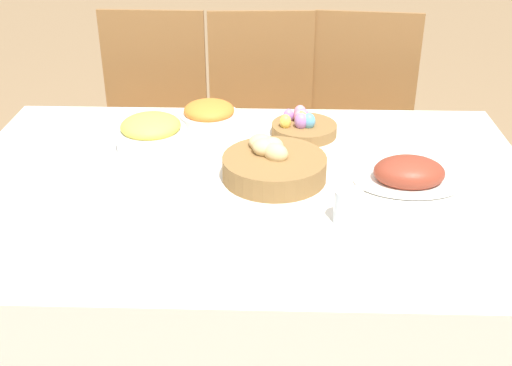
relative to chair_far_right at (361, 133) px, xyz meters
name	(u,v)px	position (x,y,z in m)	size (l,w,h in m)	color
dining_table	(246,292)	(-0.42, -0.85, -0.15)	(1.59, 1.07, 0.74)	silver
chair_far_right	(361,133)	(0.00, 0.00, 0.00)	(0.46, 0.46, 0.97)	olive
chair_far_left	(153,130)	(-0.84, 0.00, 0.00)	(0.43, 0.43, 0.97)	olive
chair_far_center	(262,131)	(-0.40, 0.00, 0.00)	(0.44, 0.44, 0.97)	olive
bread_basket	(273,165)	(-0.35, -0.82, 0.26)	(0.28, 0.28, 0.10)	olive
egg_basket	(303,126)	(-0.26, -0.53, 0.25)	(0.20, 0.20, 0.08)	olive
ham_platter	(409,174)	(0.01, -0.84, 0.25)	(0.29, 0.20, 0.08)	white
pineapple_bowl	(151,133)	(-0.71, -0.65, 0.27)	(0.21, 0.21, 0.10)	silver
carrot_bowl	(209,116)	(-0.56, -0.48, 0.26)	(0.19, 0.19, 0.09)	white
dinner_plate	(252,255)	(-0.39, -1.20, 0.23)	(0.26, 0.26, 0.01)	white
fork	(183,255)	(-0.55, -1.20, 0.22)	(0.01, 0.18, 0.00)	silver
knife	(321,257)	(-0.24, -1.20, 0.22)	(0.01, 0.18, 0.00)	silver
spoon	(335,257)	(-0.21, -1.20, 0.22)	(0.01, 0.18, 0.00)	silver
drinking_cup	(348,206)	(-0.17, -1.05, 0.26)	(0.07, 0.07, 0.09)	silver
butter_dish	(156,210)	(-0.63, -1.03, 0.24)	(0.12, 0.07, 0.03)	white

